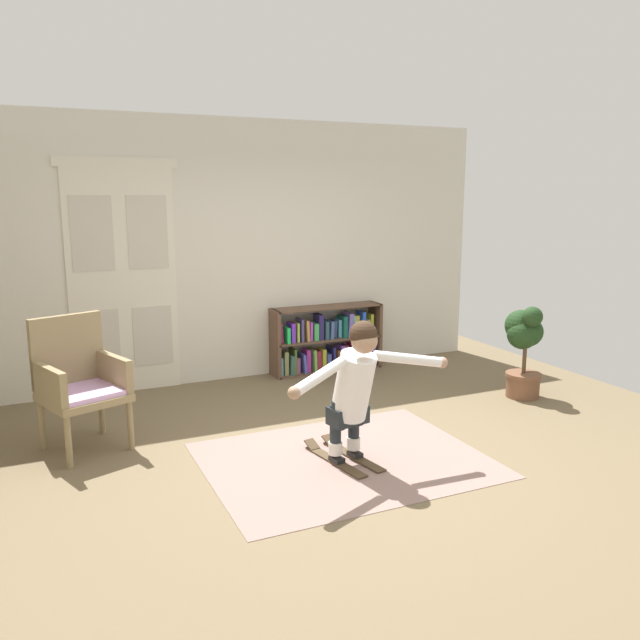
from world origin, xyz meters
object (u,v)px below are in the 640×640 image
at_px(bookshelf, 327,342).
at_px(skis_pair, 342,456).
at_px(person_skier, 355,383).
at_px(potted_plant, 524,342).
at_px(wicker_chair, 79,380).

distance_m(bookshelf, skis_pair, 2.65).
bearing_deg(bookshelf, person_skier, -110.65).
height_order(bookshelf, potted_plant, potted_plant).
height_order(wicker_chair, skis_pair, wicker_chair).
bearing_deg(wicker_chair, person_skier, -34.22).
bearing_deg(person_skier, wicker_chair, 145.78).
xyz_separation_m(bookshelf, person_skier, (-0.98, -2.59, 0.32)).
xyz_separation_m(skis_pair, person_skier, (0.03, -0.15, 0.65)).
distance_m(skis_pair, person_skier, 0.67).
height_order(bookshelf, skis_pair, bookshelf).
bearing_deg(potted_plant, person_skier, -160.26).
bearing_deg(bookshelf, wicker_chair, -155.53).
bearing_deg(person_skier, potted_plant, 19.74).
bearing_deg(potted_plant, skis_pair, -163.72).
distance_m(wicker_chair, skis_pair, 2.25).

